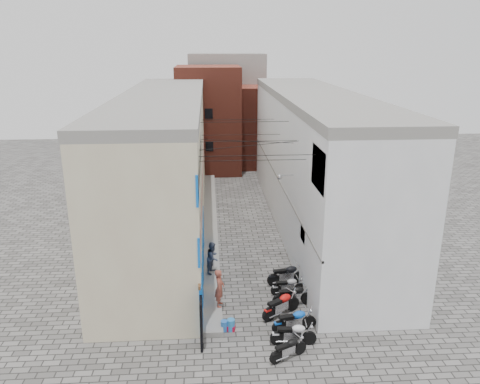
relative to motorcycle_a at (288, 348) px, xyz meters
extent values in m
plane|color=#504E4B|center=(-0.93, 1.59, -0.50)|extent=(90.00, 90.00, 0.00)
cube|color=gray|center=(-2.98, 14.59, -0.38)|extent=(0.90, 26.00, 0.25)
cube|color=#C2B192|center=(-5.93, 14.59, 3.75)|extent=(5.00, 26.00, 8.50)
cube|color=tan|center=(-3.47, 14.59, 3.50)|extent=(0.10, 26.00, 0.80)
cube|color=blue|center=(-3.46, 6.49, 0.80)|extent=(0.12, 10.20, 2.40)
cube|color=blue|center=(-3.48, 6.49, 4.80)|extent=(0.10, 10.20, 4.00)
cube|color=gray|center=(-5.93, 14.59, 8.25)|extent=(5.10, 26.00, 0.50)
cube|color=black|center=(-3.45, 1.19, 0.60)|extent=(0.10, 1.20, 2.20)
cube|color=silver|center=(4.07, 14.59, 3.75)|extent=(5.00, 26.00, 8.50)
cube|color=blue|center=(1.62, 3.09, 6.50)|extent=(0.10, 2.40, 1.80)
cube|color=white|center=(1.63, 5.59, 2.50)|extent=(0.08, 1.00, 0.70)
cylinder|color=#B2B2B7|center=(1.22, 8.59, 4.70)|extent=(0.80, 0.06, 0.06)
sphere|color=#B2B2B7|center=(0.82, 8.59, 4.60)|extent=(0.28, 0.28, 0.28)
cube|color=gray|center=(4.07, 14.59, 8.25)|extent=(5.10, 26.00, 0.50)
cube|color=gray|center=(1.61, 14.59, 2.90)|extent=(0.10, 26.00, 0.12)
cube|color=maroon|center=(-2.93, 29.59, 4.50)|extent=(6.00, 6.00, 10.00)
cube|color=maroon|center=(2.07, 31.59, 3.50)|extent=(5.00, 6.00, 8.00)
cube|color=gray|center=(-0.93, 35.59, 5.00)|extent=(8.00, 5.00, 11.00)
cube|color=black|center=(-0.93, 26.79, 0.70)|extent=(2.00, 0.30, 2.40)
cylinder|color=black|center=(-0.93, 3.59, 7.00)|extent=(5.20, 0.02, 0.02)
cylinder|color=black|center=(-0.93, 5.59, 6.30)|extent=(5.20, 0.02, 0.02)
cylinder|color=black|center=(-0.93, 8.09, 6.70)|extent=(5.20, 0.02, 0.02)
cylinder|color=black|center=(-0.93, 10.59, 7.30)|extent=(5.20, 0.02, 0.02)
cylinder|color=black|center=(-0.93, 13.59, 6.00)|extent=(5.20, 0.02, 0.02)
cylinder|color=black|center=(-0.93, 16.59, 6.50)|extent=(5.20, 0.02, 0.02)
cylinder|color=black|center=(-0.93, 6.59, 6.80)|extent=(5.65, 2.07, 0.02)
cylinder|color=black|center=(-0.93, 9.59, 6.40)|extent=(5.80, 1.58, 0.02)
imported|color=#9A4838|center=(-2.63, 3.76, 0.67)|extent=(0.54, 0.73, 1.84)
imported|color=#394256|center=(-2.90, 7.13, 0.61)|extent=(0.93, 1.03, 1.74)
cylinder|color=#2679C1|center=(-2.18, 2.09, -0.24)|extent=(0.43, 0.43, 0.54)
cylinder|color=blue|center=(-2.48, 2.09, -0.26)|extent=(0.36, 0.36, 0.48)
cube|color=#B30C2A|center=(-2.20, 2.09, -0.39)|extent=(0.43, 0.37, 0.24)
camera|label=1|loc=(-2.99, -15.62, 11.53)|focal=35.00mm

